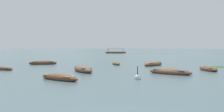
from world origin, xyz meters
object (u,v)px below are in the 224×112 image
rowboat_0 (208,69)px  mooring_buoy (138,78)px  rowboat_5 (116,63)px  rowboat_7 (153,64)px  rowboat_2 (83,69)px  rowboat_4 (1,69)px  rowboat_1 (170,72)px  rowboat_9 (59,78)px  rowboat_8 (43,63)px  ferry_0 (116,52)px

rowboat_0 → mooring_buoy: 10.56m
rowboat_5 → rowboat_7: rowboat_7 is taller
rowboat_2 → rowboat_4: 9.18m
rowboat_0 → rowboat_7: 8.53m
rowboat_1 → rowboat_7: (0.05, 10.46, 0.01)m
rowboat_9 → mooring_buoy: 5.81m
rowboat_2 → rowboat_5: rowboat_2 is taller
rowboat_9 → rowboat_0: bearing=29.2°
rowboat_2 → rowboat_8: size_ratio=1.10×
rowboat_0 → rowboat_4: bearing=178.9°
rowboat_8 → rowboat_2: bearing=-55.6°
rowboat_5 → rowboat_2: bearing=-107.3°
rowboat_4 → rowboat_2: bearing=-10.9°
rowboat_9 → rowboat_4: bearing=135.5°
rowboat_2 → mooring_buoy: size_ratio=4.01×
rowboat_8 → mooring_buoy: size_ratio=3.65×
rowboat_1 → ferry_0: ferry_0 is taller
ferry_0 → mooring_buoy: size_ratio=8.38×
rowboat_0 → rowboat_2: (-12.81, -1.31, 0.04)m
rowboat_5 → ferry_0: (-0.61, 76.90, 0.28)m
rowboat_7 → mooring_buoy: size_ratio=3.45×
rowboat_0 → rowboat_4: size_ratio=1.04×
rowboat_7 → rowboat_8: 15.60m
rowboat_4 → rowboat_5: bearing=35.2°
rowboat_4 → mooring_buoy: bearing=-28.1°
rowboat_0 → rowboat_8: 22.09m
rowboat_4 → rowboat_5: size_ratio=1.02×
rowboat_5 → rowboat_9: (-4.07, -16.69, 0.00)m
rowboat_4 → mooring_buoy: 15.82m
rowboat_4 → rowboat_5: (12.24, 8.65, 0.02)m
rowboat_0 → rowboat_9: (-13.64, -7.62, -0.01)m
rowboat_0 → rowboat_7: (-4.59, 7.19, 0.02)m
rowboat_2 → mooring_buoy: 7.56m
mooring_buoy → rowboat_8: bearing=126.7°
rowboat_5 → rowboat_0: bearing=-43.5°
rowboat_0 → ferry_0: ferry_0 is taller
rowboat_1 → rowboat_7: bearing=89.7°
rowboat_1 → rowboat_4: rowboat_1 is taller
ferry_0 → rowboat_5: bearing=-89.5°
rowboat_7 → rowboat_5: bearing=159.3°
rowboat_8 → rowboat_4: bearing=-101.3°
rowboat_5 → ferry_0: 76.91m
rowboat_1 → rowboat_9: 10.00m
rowboat_4 → rowboat_9: bearing=-44.5°
rowboat_1 → rowboat_8: 19.87m
rowboat_0 → rowboat_1: rowboat_1 is taller
ferry_0 → rowboat_2: bearing=-91.7°
rowboat_0 → rowboat_1: 5.68m
rowboat_2 → rowboat_8: (-7.24, 10.59, -0.01)m
rowboat_4 → rowboat_8: 9.03m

